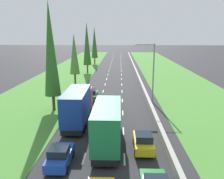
{
  "coord_description": "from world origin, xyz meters",
  "views": [
    {
      "loc": [
        1.28,
        -3.21,
        10.54
      ],
      "look_at": [
        -0.14,
        40.43,
        0.02
      ],
      "focal_mm": 37.73,
      "sensor_mm": 36.0,
      "label": 1
    }
  ],
  "objects": [
    {
      "name": "poplar_tree_fifth",
      "position": [
        -7.36,
        78.12,
        7.34
      ],
      "size": [
        2.11,
        2.11,
        12.59
      ],
      "color": "#4C3823",
      "rests_on": "ground"
    },
    {
      "name": "ground_plane",
      "position": [
        0.0,
        60.0,
        0.0
      ],
      "size": [
        300.0,
        300.0,
        0.0
      ],
      "primitive_type": "plane",
      "color": "#28282B",
      "rests_on": "ground"
    },
    {
      "name": "yellow_hatchback_right_lane",
      "position": [
        3.5,
        16.67,
        0.84
      ],
      "size": [
        1.74,
        3.9,
        1.72
      ],
      "color": "yellow",
      "rests_on": "ground"
    },
    {
      "name": "black_hatchback_centre_lane",
      "position": [
        0.25,
        26.59,
        0.84
      ],
      "size": [
        1.74,
        3.9,
        1.72
      ],
      "color": "black",
      "rests_on": "ground"
    },
    {
      "name": "green_box_truck_centre_lane",
      "position": [
        0.17,
        17.77,
        2.18
      ],
      "size": [
        2.46,
        9.4,
        4.18
      ],
      "color": "black",
      "rests_on": "ground"
    },
    {
      "name": "lane_markings",
      "position": [
        0.0,
        60.0,
        0.01
      ],
      "size": [
        3.64,
        116.0,
        0.01
      ],
      "color": "white",
      "rests_on": "ground"
    },
    {
      "name": "median_barrier",
      "position": [
        5.7,
        60.0,
        0.42
      ],
      "size": [
        0.44,
        120.0,
        0.85
      ],
      "primitive_type": "cube",
      "color": "#9E9B93",
      "rests_on": "ground"
    },
    {
      "name": "grass_verge_right",
      "position": [
        14.35,
        60.0,
        0.02
      ],
      "size": [
        14.0,
        140.0,
        0.04
      ],
      "primitive_type": "cube",
      "color": "#478433",
      "rests_on": "ground"
    },
    {
      "name": "blue_box_truck_left_lane",
      "position": [
        -3.63,
        23.33,
        2.18
      ],
      "size": [
        2.46,
        9.4,
        4.18
      ],
      "color": "black",
      "rests_on": "ground"
    },
    {
      "name": "blue_hatchback_left_lane",
      "position": [
        -3.51,
        13.88,
        0.84
      ],
      "size": [
        1.74,
        3.9,
        1.72
      ],
      "color": "#1E47B7",
      "rests_on": "ground"
    },
    {
      "name": "poplar_tree_fourth",
      "position": [
        -7.4,
        59.67,
        7.69
      ],
      "size": [
        2.13,
        2.13,
        13.27
      ],
      "color": "#4C3823",
      "rests_on": "ground"
    },
    {
      "name": "poplar_tree_third",
      "position": [
        -8.08,
        45.23,
        6.28
      ],
      "size": [
        2.06,
        2.06,
        10.46
      ],
      "color": "#4C3823",
      "rests_on": "ground"
    },
    {
      "name": "poplar_tree_second",
      "position": [
        -7.86,
        27.9,
        8.41
      ],
      "size": [
        2.17,
        2.17,
        14.72
      ],
      "color": "#4C3823",
      "rests_on": "ground"
    },
    {
      "name": "grass_verge_left",
      "position": [
        -12.65,
        60.0,
        0.02
      ],
      "size": [
        14.0,
        140.0,
        0.04
      ],
      "primitive_type": "cube",
      "color": "#478433",
      "rests_on": "ground"
    },
    {
      "name": "green_sedan_left_lane",
      "position": [
        -3.29,
        33.55,
        0.81
      ],
      "size": [
        1.82,
        4.5,
        1.64
      ],
      "color": "#237A33",
      "rests_on": "ground"
    },
    {
      "name": "street_light_mast",
      "position": [
        6.09,
        32.41,
        5.23
      ],
      "size": [
        3.2,
        0.28,
        9.0
      ],
      "color": "gray",
      "rests_on": "ground"
    }
  ]
}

